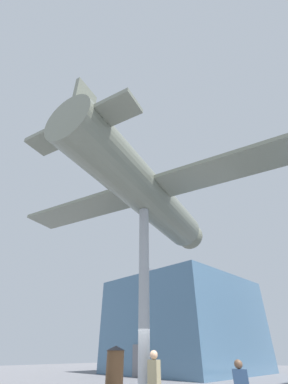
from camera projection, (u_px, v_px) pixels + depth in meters
name	position (u px, v px, depth m)	size (l,w,h in m)	color
glass_pavilion_left	(185.00, 325.00, 26.48)	(11.97, 12.80, 8.86)	slate
support_pylon_central	(144.00, 293.00, 10.43)	(0.44, 0.44, 7.60)	#999EA3
suspended_airplane	(147.00, 195.00, 13.22)	(14.80, 12.76, 3.40)	slate
visitor_person	(154.00, 377.00, 8.43)	(0.41, 0.27, 1.81)	#232328
info_kiosk	(115.00, 366.00, 14.47)	(1.13, 1.13, 2.07)	brown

